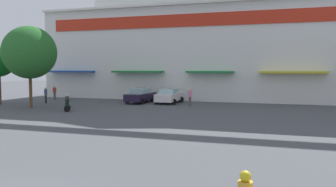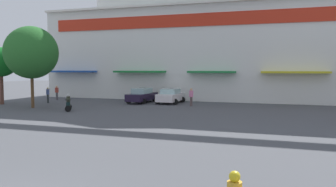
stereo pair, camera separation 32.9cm
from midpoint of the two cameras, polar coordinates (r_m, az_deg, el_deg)
ground_plane at (r=20.37m, az=-1.75°, el=-5.96°), size 128.00×128.00×0.00m
colonial_building at (r=42.49m, az=8.53°, el=12.40°), size 41.81×15.36×21.77m
plaza_tree_0 at (r=33.23m, az=-22.54°, el=6.39°), size 4.86×4.66×7.41m
parked_car_0 at (r=35.61m, az=-4.91°, el=-0.32°), size 2.48×4.54×1.54m
parked_car_1 at (r=34.95m, az=-0.11°, el=-0.41°), size 2.49×4.11×1.50m
scooter_rider_0 at (r=29.92m, az=-16.90°, el=-1.71°), size 1.16×1.42×1.46m
pedestrian_1 at (r=37.30m, az=-20.11°, el=-0.10°), size 0.41×0.41×1.64m
pedestrian_2 at (r=40.79m, az=-18.77°, el=0.24°), size 0.54×0.54×1.62m
pedestrian_3 at (r=32.51m, az=3.44°, el=-0.41°), size 0.42×0.42×1.71m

